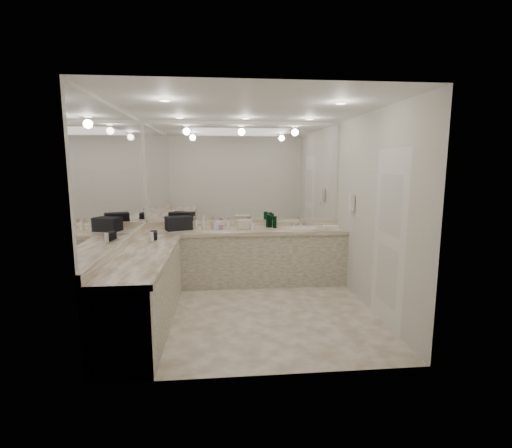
{
  "coord_description": "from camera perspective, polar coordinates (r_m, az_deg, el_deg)",
  "views": [
    {
      "loc": [
        -0.38,
        -4.62,
        1.92
      ],
      "look_at": [
        0.1,
        0.4,
        1.1
      ],
      "focal_mm": 26.0,
      "sensor_mm": 36.0,
      "label": 1
    }
  ],
  "objects": [
    {
      "name": "vanity_left_top",
      "position": [
        4.53,
        -16.93,
        -4.6
      ],
      "size": [
        0.64,
        2.42,
        0.06
      ],
      "primitive_type": "cube",
      "color": "silver",
      "rests_on": "vanity_left_base"
    },
    {
      "name": "hand_towel",
      "position": [
        6.12,
        11.46,
        -0.41
      ],
      "size": [
        0.25,
        0.18,
        0.04
      ],
      "primitive_type": "cube",
      "rotation": [
        0.0,
        0.0,
        -0.11
      ],
      "color": "white",
      "rests_on": "vanity_back_top"
    },
    {
      "name": "backsplash_left",
      "position": [
        4.87,
        -19.63,
        -2.84
      ],
      "size": [
        0.04,
        3.0,
        0.1
      ],
      "primitive_type": "cube",
      "color": "silver",
      "rests_on": "vanity_left_top"
    },
    {
      "name": "black_bag_spill",
      "position": [
        5.26,
        -15.45,
        -1.74
      ],
      "size": [
        0.12,
        0.21,
        0.11
      ],
      "primitive_type": "cube",
      "rotation": [
        0.0,
        0.0,
        0.15
      ],
      "color": "black",
      "rests_on": "vanity_left_top"
    },
    {
      "name": "amenity_bottle_3",
      "position": [
        5.94,
        -5.83,
        -0.13
      ],
      "size": [
        0.06,
        0.06,
        0.13
      ],
      "primitive_type": "cylinder",
      "color": "#E0B28C",
      "rests_on": "vanity_back_top"
    },
    {
      "name": "soap_bottle_c",
      "position": [
        5.94,
        -1.0,
        0.06
      ],
      "size": [
        0.13,
        0.13,
        0.16
      ],
      "primitive_type": "imported",
      "rotation": [
        0.0,
        0.0,
        -0.05
      ],
      "color": "#F3C78C",
      "rests_on": "vanity_back_top"
    },
    {
      "name": "green_bottle_3",
      "position": [
        6.06,
        1.85,
        0.52
      ],
      "size": [
        0.07,
        0.07,
        0.22
      ],
      "primitive_type": "cylinder",
      "color": "#0C5028",
      "rests_on": "vanity_back_top"
    },
    {
      "name": "black_toiletry_bag",
      "position": [
        5.94,
        -11.82,
        0.19
      ],
      "size": [
        0.45,
        0.36,
        0.22
      ],
      "primitive_type": "cube",
      "rotation": [
        0.0,
        0.0,
        0.35
      ],
      "color": "black",
      "rests_on": "vanity_back_top"
    },
    {
      "name": "amenity_bottle_5",
      "position": [
        5.86,
        -0.48,
        -0.49
      ],
      "size": [
        0.04,
        0.04,
        0.07
      ],
      "primitive_type": "cylinder",
      "color": "silver",
      "rests_on": "vanity_back_top"
    },
    {
      "name": "wall_left",
      "position": [
        4.82,
        -20.09,
        1.23
      ],
      "size": [
        0.02,
        3.0,
        2.6
      ],
      "primitive_type": "cube",
      "color": "beige",
      "rests_on": "floor"
    },
    {
      "name": "green_bottle_0",
      "position": [
        6.05,
        2.17,
        0.4
      ],
      "size": [
        0.07,
        0.07,
        0.19
      ],
      "primitive_type": "cylinder",
      "color": "#0C5028",
      "rests_on": "vanity_back_top"
    },
    {
      "name": "green_bottle_1",
      "position": [
        5.99,
        2.89,
        0.29
      ],
      "size": [
        0.06,
        0.06,
        0.19
      ],
      "primitive_type": "cylinder",
      "color": "#0C5028",
      "rests_on": "vanity_back_top"
    },
    {
      "name": "wall_phone",
      "position": [
        5.69,
        14.49,
        3.14
      ],
      "size": [
        0.06,
        0.1,
        0.24
      ],
      "primitive_type": "cube",
      "color": "white",
      "rests_on": "wall_right"
    },
    {
      "name": "wall_back",
      "position": [
        6.16,
        -1.9,
        3.4
      ],
      "size": [
        3.2,
        0.02,
        2.6
      ],
      "primitive_type": "cube",
      "color": "beige",
      "rests_on": "floor"
    },
    {
      "name": "door",
      "position": [
        4.64,
        19.73,
        -2.15
      ],
      "size": [
        0.02,
        0.82,
        2.1
      ],
      "primitive_type": "cube",
      "color": "white",
      "rests_on": "wall_right"
    },
    {
      "name": "amenity_bottle_6",
      "position": [
        5.83,
        -5.4,
        -0.55
      ],
      "size": [
        0.06,
        0.06,
        0.08
      ],
      "primitive_type": "cylinder",
      "color": "#9966B2",
      "rests_on": "vanity_back_top"
    },
    {
      "name": "green_bottle_2",
      "position": [
        6.09,
        2.87,
        0.38
      ],
      "size": [
        0.07,
        0.07,
        0.18
      ],
      "primitive_type": "cylinder",
      "color": "#0C5028",
      "rests_on": "vanity_back_top"
    },
    {
      "name": "wall_right",
      "position": [
        5.06,
        17.63,
        1.72
      ],
      "size": [
        0.02,
        3.0,
        2.6
      ],
      "primitive_type": "cube",
      "color": "beige",
      "rests_on": "floor"
    },
    {
      "name": "sink",
      "position": [
        6.05,
        7.31,
        -0.64
      ],
      "size": [
        0.44,
        0.44,
        0.03
      ],
      "primitive_type": "cylinder",
      "color": "white",
      "rests_on": "vanity_back_top"
    },
    {
      "name": "amenity_bottle_0",
      "position": [
        5.94,
        -6.84,
        -0.13
      ],
      "size": [
        0.05,
        0.05,
        0.13
      ],
      "primitive_type": "cylinder",
      "color": "#E0B28C",
      "rests_on": "vanity_back_top"
    },
    {
      "name": "amenity_bottle_2",
      "position": [
        5.94,
        -9.9,
        -0.14
      ],
      "size": [
        0.05,
        0.05,
        0.14
      ],
      "primitive_type": "cylinder",
      "color": "#E0B28C",
      "rests_on": "vanity_back_top"
    },
    {
      "name": "amenity_bottle_7",
      "position": [
        5.84,
        -0.57,
        -0.34
      ],
      "size": [
        0.06,
        0.06,
        0.11
      ],
      "primitive_type": "cylinder",
      "color": "silver",
      "rests_on": "vanity_back_top"
    },
    {
      "name": "floor",
      "position": [
        5.01,
        -0.71,
        -13.33
      ],
      "size": [
        3.2,
        3.2,
        0.0
      ],
      "primitive_type": "plane",
      "color": "beige",
      "rests_on": "ground"
    },
    {
      "name": "amenity_bottle_8",
      "position": [
        6.02,
        -0.76,
        0.05
      ],
      "size": [
        0.06,
        0.06,
        0.13
      ],
      "primitive_type": "cylinder",
      "color": "#9966B2",
      "rests_on": "vanity_back_top"
    },
    {
      "name": "vanity_back_base",
      "position": [
        6.02,
        -1.67,
        -5.26
      ],
      "size": [
        3.2,
        0.6,
        0.84
      ],
      "primitive_type": "cube",
      "color": "beige",
      "rests_on": "floor"
    },
    {
      "name": "cream_cosmetic_case",
      "position": [
        5.92,
        -1.86,
        -0.07
      ],
      "size": [
        0.26,
        0.19,
        0.14
      ],
      "primitive_type": "cube",
      "rotation": [
        0.0,
        0.0,
        0.18
      ],
      "color": "beige",
      "rests_on": "vanity_back_top"
    },
    {
      "name": "soap_bottle_b",
      "position": [
        5.9,
        -6.06,
        0.05
      ],
      "size": [
        0.1,
        0.1,
        0.18
      ],
      "primitive_type": "imported",
      "rotation": [
        0.0,
        0.0,
        -0.24
      ],
      "color": "white",
      "rests_on": "vanity_back_top"
    },
    {
      "name": "lotion_left",
      "position": [
        5.09,
        -15.78,
        -2.02
      ],
      "size": [
        0.05,
        0.05,
        0.12
      ],
      "primitive_type": "cylinder",
      "color": "white",
      "rests_on": "vanity_left_top"
    },
    {
      "name": "vanity_back_top",
      "position": [
        5.91,
        -1.69,
        -1.05
      ],
      "size": [
        3.2,
        0.64,
        0.06
      ],
      "primitive_type": "cube",
      "color": "silver",
      "rests_on": "vanity_back_base"
    },
    {
      "name": "ceiling",
      "position": [
        4.68,
        -0.78,
        17.54
      ],
      "size": [
        3.2,
        3.2,
        0.0
      ],
      "primitive_type": "plane",
      "color": "white",
      "rests_on": "floor"
    },
    {
      "name": "mirror_back",
      "position": [
        6.12,
        -1.91,
        7.82
      ],
      "size": [
        3.12,
        0.01,
        1.55
      ],
      "primitive_type": "cube",
      "color": "white",
      "rests_on": "wall_back"
    },
    {
      "name": "vanity_left_base",
      "position": [
        4.66,
        -16.79,
        -9.98
      ],
      "size": [
        0.6,
        2.4,
        0.84
      ],
      "primitive_type": "cube",
      "color": "beige",
      "rests_on": "floor"
    },
    {
      "name": "mirror_left",
      "position": [
        4.77,
        -20.26,
        6.89
      ],
      "size": [
        0.01,
        2.92,
        1.55
      ],
      "primitive_type": "cube",
      "color": "white",
      "rests_on": "wall_left"
    },
    {
      "name": "amenity_bottle_4",
      "position": [
        5.87,
        -4.31,
        -0.24
      ],
      "size": [
        0.05,
        0.05,
        0.12
      ],
      "primitive_type": "cylinder",
      "color": "silver",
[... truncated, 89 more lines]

